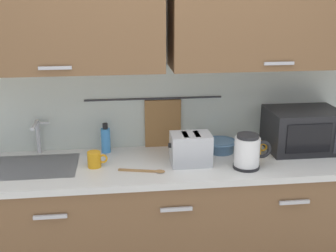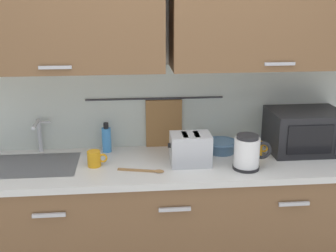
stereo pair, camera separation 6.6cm
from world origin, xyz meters
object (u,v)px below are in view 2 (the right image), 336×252
dish_soap_bottle (107,139)px  mug_near_sink (95,159)px  mixing_bowl (221,146)px  electric_kettle (247,152)px  mug_by_kettle (256,149)px  wooden_spoon (147,171)px  microwave (305,131)px  toaster (190,149)px

dish_soap_bottle → mug_near_sink: (-0.06, -0.24, -0.04)m
mug_near_sink → mixing_bowl: mug_near_sink is taller
electric_kettle → mug_near_sink: size_ratio=1.89×
mug_near_sink → mixing_bowl: (0.80, 0.16, -0.00)m
dish_soap_bottle → mug_by_kettle: bearing=-9.7°
mixing_bowl → mug_by_kettle: bearing=-21.7°
dish_soap_bottle → mixing_bowl: (0.74, -0.08, -0.04)m
mixing_bowl → wooden_spoon: bearing=-151.6°
electric_kettle → wooden_spoon: bearing=179.2°
microwave → electric_kettle: bearing=-150.2°
mug_near_sink → mixing_bowl: size_ratio=0.56×
electric_kettle → mug_by_kettle: (0.12, 0.19, -0.05)m
toaster → mug_by_kettle: (0.44, 0.09, -0.05)m
dish_soap_bottle → toaster: (0.51, -0.26, 0.01)m
dish_soap_bottle → toaster: 0.57m
mixing_bowl → mug_by_kettle: (0.21, -0.08, 0.00)m
electric_kettle → dish_soap_bottle: size_ratio=1.16×
mug_near_sink → mug_by_kettle: 1.01m
mug_by_kettle → toaster: bearing=-167.8°
toaster → wooden_spoon: size_ratio=0.93×
electric_kettle → toaster: size_ratio=0.89×
dish_soap_bottle → toaster: dish_soap_bottle is taller
mixing_bowl → wooden_spoon: (-0.50, -0.27, -0.04)m
toaster → mug_by_kettle: 0.45m
toaster → microwave: bearing=11.5°
microwave → wooden_spoon: size_ratio=1.68×
electric_kettle → wooden_spoon: electric_kettle is taller
mixing_bowl → electric_kettle: bearing=-71.4°
mug_by_kettle → wooden_spoon: size_ratio=0.44×
dish_soap_bottle → mixing_bowl: 0.75m
mixing_bowl → toaster: toaster is taller
wooden_spoon → toaster: bearing=18.8°
dish_soap_bottle → mug_by_kettle: 0.96m
microwave → mixing_bowl: 0.55m
mug_near_sink → wooden_spoon: mug_near_sink is taller
dish_soap_bottle → microwave: bearing=-4.5°
toaster → electric_kettle: bearing=-17.3°
toaster → mug_near_sink: bearing=178.0°
mixing_bowl → wooden_spoon: 0.57m
microwave → dish_soap_bottle: 1.29m
microwave → wooden_spoon: (-1.04, -0.25, -0.13)m
mixing_bowl → mug_near_sink: bearing=-168.9°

